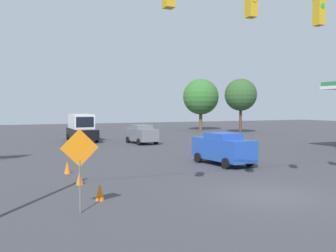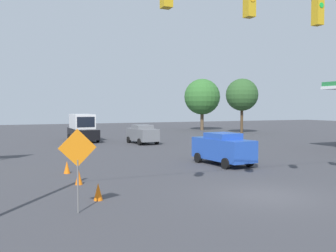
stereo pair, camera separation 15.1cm
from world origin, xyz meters
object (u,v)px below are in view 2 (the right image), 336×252
at_px(box_truck_black_withflow_deep, 82,128).
at_px(work_zone_sign, 78,154).
at_px(traffic_cone_nearest, 98,192).
at_px(tree_horizon_left, 242,95).
at_px(sedan_blue_crossing_near, 223,148).
at_px(sedan_grey_oncoming_deep, 142,134).
at_px(traffic_cone_second, 79,177).
at_px(traffic_cone_third, 67,167).
at_px(overhead_signal_span, 286,56).
at_px(tree_horizon_right, 202,97).

distance_m(box_truck_black_withflow_deep, work_zone_sign, 27.64).
height_order(traffic_cone_nearest, tree_horizon_left, tree_horizon_left).
bearing_deg(sedan_blue_crossing_near, sedan_grey_oncoming_deep, -89.92).
relative_size(traffic_cone_second, traffic_cone_third, 1.00).
height_order(box_truck_black_withflow_deep, tree_horizon_left, tree_horizon_left).
xyz_separation_m(box_truck_black_withflow_deep, work_zone_sign, (5.33, 27.11, 0.59)).
bearing_deg(box_truck_black_withflow_deep, overhead_signal_span, 94.29).
relative_size(sedan_blue_crossing_near, work_zone_sign, 1.60).
bearing_deg(traffic_cone_nearest, sedan_blue_crossing_near, -147.93).
bearing_deg(box_truck_black_withflow_deep, traffic_cone_third, 76.82).
relative_size(box_truck_black_withflow_deep, traffic_cone_second, 9.69).
xyz_separation_m(sedan_grey_oncoming_deep, tree_horizon_left, (-17.55, -8.51, 4.30)).
relative_size(overhead_signal_span, traffic_cone_third, 34.63).
xyz_separation_m(box_truck_black_withflow_deep, sedan_grey_oncoming_deep, (-4.82, 5.30, -0.44)).
relative_size(box_truck_black_withflow_deep, traffic_cone_third, 9.69).
xyz_separation_m(traffic_cone_second, tree_horizon_right, (-25.09, -33.77, 4.84)).
bearing_deg(traffic_cone_second, sedan_blue_crossing_near, -165.03).
bearing_deg(box_truck_black_withflow_deep, tree_horizon_right, -151.24).
relative_size(box_truck_black_withflow_deep, work_zone_sign, 2.28).
xyz_separation_m(traffic_cone_second, work_zone_sign, (0.87, 4.67, 1.65)).
bearing_deg(sedan_grey_oncoming_deep, sedan_blue_crossing_near, 90.08).
xyz_separation_m(sedan_grey_oncoming_deep, sedan_blue_crossing_near, (-0.02, 14.66, 0.07)).
height_order(overhead_signal_span, sedan_blue_crossing_near, overhead_signal_span).
height_order(sedan_blue_crossing_near, work_zone_sign, work_zone_sign).
xyz_separation_m(traffic_cone_third, tree_horizon_right, (-25.14, -30.58, 4.84)).
relative_size(sedan_grey_oncoming_deep, sedan_blue_crossing_near, 0.92).
bearing_deg(work_zone_sign, sedan_grey_oncoming_deep, -114.93).
xyz_separation_m(sedan_grey_oncoming_deep, traffic_cone_second, (9.28, 17.15, -0.63)).
bearing_deg(sedan_grey_oncoming_deep, traffic_cone_nearest, 65.89).
xyz_separation_m(sedan_blue_crossing_near, traffic_cone_nearest, (9.15, 5.73, -0.69)).
relative_size(traffic_cone_nearest, traffic_cone_third, 1.00).
distance_m(overhead_signal_span, traffic_cone_third, 12.58).
xyz_separation_m(traffic_cone_third, tree_horizon_left, (-26.88, -22.46, 4.93)).
relative_size(traffic_cone_second, tree_horizon_left, 0.09).
bearing_deg(traffic_cone_third, box_truck_black_withflow_deep, -103.18).
height_order(overhead_signal_span, box_truck_black_withflow_deep, overhead_signal_span).
xyz_separation_m(sedan_blue_crossing_near, tree_horizon_right, (-15.80, -31.28, 4.15)).
distance_m(box_truck_black_withflow_deep, tree_horizon_right, 23.84).
relative_size(sedan_grey_oncoming_deep, traffic_cone_second, 6.24).
distance_m(sedan_grey_oncoming_deep, sedan_blue_crossing_near, 14.66).
bearing_deg(sedan_grey_oncoming_deep, traffic_cone_second, 61.59).
bearing_deg(work_zone_sign, traffic_cone_nearest, -125.43).
distance_m(sedan_blue_crossing_near, traffic_cone_second, 9.65).
bearing_deg(overhead_signal_span, traffic_cone_nearest, -24.20).
bearing_deg(sedan_blue_crossing_near, traffic_cone_second, 14.97).
bearing_deg(tree_horizon_left, sedan_grey_oncoming_deep, 25.86).
bearing_deg(sedan_blue_crossing_near, tree_horizon_left, -127.12).
distance_m(traffic_cone_third, tree_horizon_left, 35.38).
distance_m(box_truck_black_withflow_deep, traffic_cone_second, 22.90).
distance_m(sedan_grey_oncoming_deep, tree_horizon_right, 23.33).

